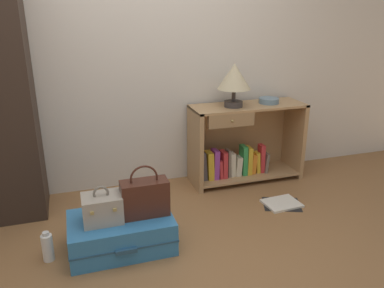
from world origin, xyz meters
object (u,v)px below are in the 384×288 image
(handbag, at_px, (145,197))
(open_book_on_floor, at_px, (282,204))
(bookshelf, at_px, (242,145))
(bowl, at_px, (269,101))
(train_case, at_px, (102,208))
(suitcase_large, at_px, (121,232))
(table_lamp, at_px, (234,78))
(bottle, at_px, (48,247))

(handbag, xyz_separation_m, open_book_on_floor, (1.22, 0.22, -0.36))
(bookshelf, distance_m, open_book_on_floor, 0.70)
(bowl, distance_m, handbag, 1.64)
(bowl, bearing_deg, bookshelf, 177.08)
(train_case, bearing_deg, suitcase_large, 4.87)
(table_lamp, bearing_deg, suitcase_large, -146.20)
(handbag, bearing_deg, suitcase_large, 176.07)
(suitcase_large, bearing_deg, bottle, 179.65)
(suitcase_large, height_order, handbag, handbag)
(handbag, bearing_deg, train_case, 179.56)
(suitcase_large, distance_m, bottle, 0.49)
(table_lamp, xyz_separation_m, bowl, (0.37, 0.02, -0.23))
(bottle, bearing_deg, bowl, 21.53)
(bookshelf, relative_size, bowl, 5.75)
(bowl, distance_m, suitcase_large, 1.85)
(bookshelf, distance_m, train_case, 1.63)
(suitcase_large, distance_m, train_case, 0.24)
(bottle, height_order, open_book_on_floor, bottle)
(table_lamp, bearing_deg, handbag, -141.37)
(train_case, height_order, handbag, handbag)
(bowl, relative_size, open_book_on_floor, 0.49)
(train_case, xyz_separation_m, handbag, (0.29, -0.00, 0.04))
(bookshelf, relative_size, table_lamp, 2.77)
(suitcase_large, relative_size, bottle, 3.36)
(bowl, height_order, bottle, bowl)
(table_lamp, distance_m, open_book_on_floor, 1.17)
(suitcase_large, bearing_deg, bookshelf, 32.34)
(train_case, height_order, bottle, train_case)
(bookshelf, distance_m, suitcase_large, 1.54)
(suitcase_large, height_order, train_case, train_case)
(train_case, bearing_deg, bottle, 178.03)
(bowl, xyz_separation_m, train_case, (-1.65, -0.81, -0.44))
(suitcase_large, relative_size, train_case, 2.74)
(bowl, distance_m, train_case, 1.89)
(bottle, relative_size, open_book_on_floor, 0.55)
(train_case, height_order, open_book_on_floor, train_case)
(table_lamp, relative_size, handbag, 1.05)
(bookshelf, xyz_separation_m, bowl, (0.25, -0.01, 0.42))
(train_case, xyz_separation_m, open_book_on_floor, (1.51, 0.22, -0.32))
(train_case, relative_size, handbag, 0.71)
(bowl, distance_m, bottle, 2.28)
(bowl, bearing_deg, open_book_on_floor, -103.45)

